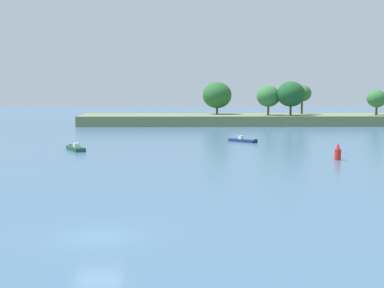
# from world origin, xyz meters

# --- Properties ---
(ground_plane) EXTENTS (400.00, 400.00, 0.00)m
(ground_plane) POSITION_xyz_m (0.00, 0.00, 0.00)
(ground_plane) COLOR #3D607F
(treeline_island) EXTENTS (66.89, 15.03, 9.14)m
(treeline_island) POSITION_xyz_m (17.96, 90.20, 2.24)
(treeline_island) COLOR #66754C
(treeline_island) RESTS_ON ground
(small_motorboat) EXTENTS (3.09, 4.37, 0.98)m
(small_motorboat) POSITION_xyz_m (-8.98, 40.95, 0.27)
(small_motorboat) COLOR #19472D
(small_motorboat) RESTS_ON ground
(fishing_skiff) EXTENTS (4.03, 3.94, 0.88)m
(fishing_skiff) POSITION_xyz_m (13.26, 51.80, 0.22)
(fishing_skiff) COLOR navy
(fishing_skiff) RESTS_ON ground
(channel_buoy_red) EXTENTS (0.70, 0.70, 1.90)m
(channel_buoy_red) POSITION_xyz_m (21.46, 31.22, 0.81)
(channel_buoy_red) COLOR red
(channel_buoy_red) RESTS_ON ground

